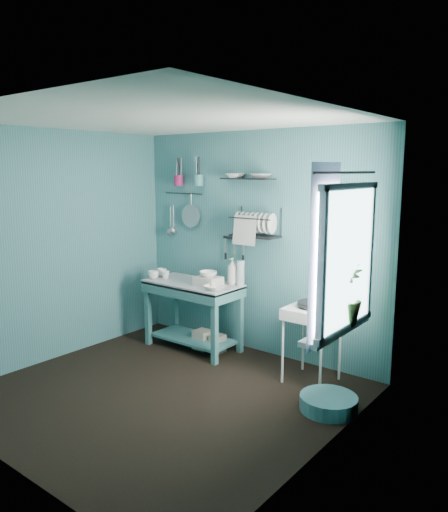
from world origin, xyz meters
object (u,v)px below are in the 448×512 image
Objects in this scene: hotplate_stand at (312,345)px; potted_plant at (344,295)px; soap_bottle at (232,271)px; water_bottle at (240,273)px; dish_rack at (255,222)px; mug_left at (153,275)px; utensil_cup_teal at (199,180)px; storage_tin_small at (217,343)px; utensil_cup_magenta at (179,181)px; floor_basin at (329,403)px; wash_tub at (208,281)px; frying_pan at (313,304)px; mug_mid at (165,275)px; colander at (191,216)px; work_counter at (193,315)px; mug_right at (162,272)px; storage_tin_large at (203,340)px.

hotplate_stand is 1.50× the size of potted_plant.
water_bottle is at bearing 11.31° from soap_bottle.
potted_plant is (1.43, -0.81, -0.42)m from dish_rack.
mug_left is at bearing 172.03° from potted_plant.
storage_tin_small is (0.49, -0.26, -1.85)m from utensil_cup_teal.
utensil_cup_magenta is 1.00× the size of utensil_cup_teal.
utensil_cup_magenta is 3.19m from floor_basin.
water_bottle is at bearing 41.63° from wash_tub.
wash_tub reaches higher than frying_pan.
utensil_cup_teal is at bearing 152.26° from storage_tin_small.
colander reaches higher than mug_mid.
work_counter is at bearing 18.43° from mug_left.
frying_pan is 2.31× the size of utensil_cup_magenta.
mug_right reaches higher than storage_tin_large.
work_counter is 2.24× the size of potted_plant.
soap_bottle is 0.54× the size of dish_rack.
frying_pan reaches higher than storage_tin_small.
frying_pan is 0.60× the size of floor_basin.
hotplate_stand is 2.60m from utensil_cup_magenta.
utensil_cup_magenta is at bearing 170.44° from dish_rack.
mug_left is 1.00× the size of mug_right.
soap_bottle reaches higher than mug_left.
floor_basin is at bearing -22.24° from soap_bottle.
mug_right is at bearing 178.47° from wash_tub.
storage_tin_large is (-1.43, 0.03, -0.27)m from hotplate_stand.
mug_mid is at bearing 45.00° from mug_left.
potted_plant is at bearing -42.36° from hotplate_stand.
hotplate_stand is 5.79× the size of utensil_cup_teal.
dish_rack is 2.75× the size of storage_tin_small.
wash_tub is (0.25, -0.02, 0.45)m from work_counter.
floor_basin is at bearing -45.31° from hotplate_stand.
mug_right is at bearing -167.83° from water_bottle.
mug_left is at bearing -165.84° from dish_rack.
mug_right is (-0.12, 0.06, 0.00)m from mug_mid.
mug_right is at bearing -177.52° from hotplate_stand.
mug_left is at bearing 173.74° from floor_basin.
storage_tin_small is at bearing 162.95° from floor_basin.
floor_basin is at bearing -36.19° from dish_rack.
potted_plant is (2.10, -0.52, 0.68)m from work_counter.
mug_left is 0.16× the size of hotplate_stand.
mug_right is at bearing -87.46° from utensil_cup_magenta.
mug_left is at bearing -162.90° from storage_tin_small.
soap_bottle is at bearing -167.70° from dish_rack.
potted_plant is (2.48, -0.46, 0.24)m from mug_mid.
mug_right is at bearing 153.43° from mug_mid.
utensil_cup_teal is 2.95m from floor_basin.
dish_rack is (0.67, 0.29, 1.11)m from work_counter.
floor_basin is at bearing 146.59° from potted_plant.
frying_pan is 0.60× the size of potted_plant.
dish_rack reaches higher than storage_tin_large.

